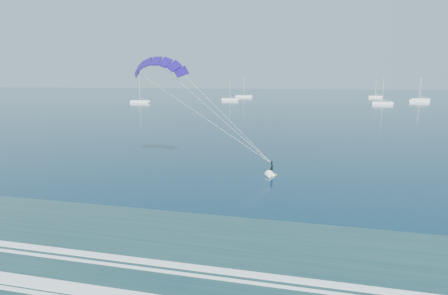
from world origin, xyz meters
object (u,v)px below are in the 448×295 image
sailboat_0 (140,101)px  sailboat_4 (375,97)px  sailboat_2 (244,96)px  sailboat_1 (230,99)px  sailboat_7 (420,100)px  sailboat_5 (419,101)px  kitesurfer_rig (215,113)px  sailboat_3 (382,103)px

sailboat_0 → sailboat_4: 142.40m
sailboat_0 → sailboat_2: size_ratio=0.93×
sailboat_0 → sailboat_1: sailboat_0 is taller
sailboat_7 → sailboat_5: bearing=-103.0°
sailboat_5 → kitesurfer_rig: bearing=-107.9°
kitesurfer_rig → sailboat_5: size_ratio=1.42×
sailboat_1 → sailboat_7: size_ratio=0.98×
sailboat_1 → kitesurfer_rig: bearing=-76.7°
sailboat_1 → sailboat_7: 99.73m
sailboat_5 → sailboat_7: sailboat_5 is taller
kitesurfer_rig → sailboat_3: size_ratio=1.44×
sailboat_0 → sailboat_5: sailboat_0 is taller
kitesurfer_rig → sailboat_2: 205.91m
sailboat_7 → sailboat_2: bearing=170.6°
sailboat_0 → sailboat_2: bearing=62.8°
sailboat_3 → sailboat_7: 43.15m
sailboat_1 → sailboat_2: sailboat_2 is taller
sailboat_1 → sailboat_2: size_ratio=0.88×
kitesurfer_rig → sailboat_1: kitesurfer_rig is taller
kitesurfer_rig → sailboat_3: 153.54m
sailboat_2 → sailboat_5: sailboat_2 is taller
sailboat_2 → sailboat_3: sailboat_2 is taller
sailboat_7 → sailboat_4: bearing=122.2°
kitesurfer_rig → sailboat_1: 167.56m
sailboat_3 → sailboat_7: sailboat_3 is taller
sailboat_0 → sailboat_7: (133.95, 53.89, -0.00)m
sailboat_4 → sailboat_5: (15.49, -45.52, 0.01)m
sailboat_5 → sailboat_2: bearing=161.5°
sailboat_2 → sailboat_7: size_ratio=1.12×
kitesurfer_rig → sailboat_4: bearing=79.6°
sailboat_1 → sailboat_7: sailboat_7 is taller
sailboat_0 → sailboat_5: size_ratio=1.02×
sailboat_2 → sailboat_7: sailboat_2 is taller
sailboat_1 → sailboat_2: (-0.77, 39.08, 0.01)m
sailboat_7 → kitesurfer_rig: bearing=-107.5°
sailboat_2 → sailboat_4: size_ratio=1.25×
sailboat_4 → sailboat_5: sailboat_5 is taller
sailboat_2 → sailboat_4: (78.83, 13.93, -0.02)m
sailboat_1 → sailboat_2: 39.08m
sailboat_2 → sailboat_5: 99.47m
sailboat_0 → sailboat_3: sailboat_0 is taller
sailboat_0 → sailboat_4: (114.92, 84.08, -0.01)m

